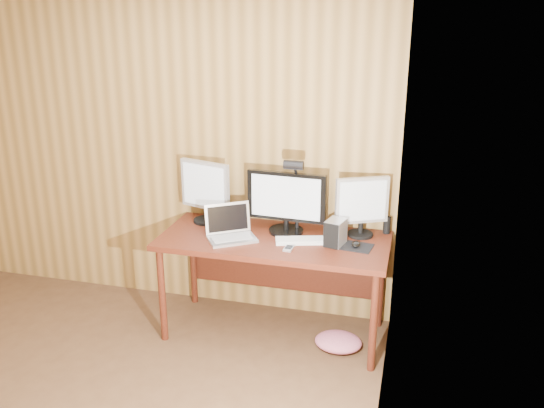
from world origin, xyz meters
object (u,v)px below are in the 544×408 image
at_px(desk, 276,250).
at_px(mouse, 356,244).
at_px(monitor_right, 362,205).
at_px(speaker, 387,225).
at_px(monitor_left, 205,190).
at_px(desk_lamp, 295,185).
at_px(keyboard, 307,240).
at_px(monitor_center, 286,202).
at_px(hard_drive, 335,232).
at_px(phone, 289,248).
at_px(laptop, 230,230).

relative_size(desk, mouse, 15.55).
xyz_separation_m(monitor_right, speaker, (0.17, 0.10, -0.17)).
height_order(monitor_left, monitor_right, monitor_left).
bearing_deg(desk_lamp, keyboard, -29.24).
relative_size(desk, monitor_left, 3.43).
distance_m(monitor_center, mouse, 0.58).
bearing_deg(hard_drive, speaker, 57.30).
bearing_deg(mouse, monitor_left, 175.37).
height_order(monitor_left, speaker, monitor_left).
relative_size(hard_drive, phone, 1.63).
xyz_separation_m(laptop, desk_lamp, (0.42, 0.19, 0.31)).
distance_m(monitor_left, mouse, 1.19).
distance_m(desk, hard_drive, 0.49).
distance_m(keyboard, hard_drive, 0.21).
bearing_deg(hard_drive, monitor_center, 173.48).
bearing_deg(desk_lamp, monitor_center, -172.62).
relative_size(monitor_center, speaker, 4.63).
distance_m(monitor_center, keyboard, 0.32).
height_order(monitor_right, phone, monitor_right).
bearing_deg(phone, monitor_left, 157.70).
relative_size(laptop, mouse, 3.94).
distance_m(monitor_center, speaker, 0.74).
xyz_separation_m(monitor_center, monitor_right, (0.52, 0.07, -0.00)).
distance_m(desk, mouse, 0.60).
bearing_deg(speaker, monitor_center, -166.95).
height_order(mouse, phone, mouse).
xyz_separation_m(monitor_left, phone, (0.72, -0.35, -0.25)).
distance_m(monitor_center, phone, 0.38).
height_order(mouse, desk_lamp, desk_lamp).
bearing_deg(monitor_center, monitor_left, 178.20).
xyz_separation_m(desk, monitor_center, (0.06, 0.06, 0.35)).
height_order(desk, speaker, speaker).
distance_m(laptop, speaker, 1.11).
distance_m(speaker, desk_lamp, 0.72).
xyz_separation_m(desk, desk_lamp, (0.12, 0.05, 0.49)).
bearing_deg(monitor_center, hard_drive, -17.52).
xyz_separation_m(laptop, speaker, (1.05, 0.36, 0.00)).
height_order(laptop, phone, laptop).
height_order(keyboard, phone, keyboard).
bearing_deg(monitor_left, phone, -9.27).
xyz_separation_m(monitor_right, hard_drive, (-0.15, -0.21, -0.14)).
xyz_separation_m(keyboard, speaker, (0.51, 0.30, 0.05)).
distance_m(monitor_right, desk_lamp, 0.48).
height_order(laptop, keyboard, laptop).
distance_m(laptop, mouse, 0.87).
distance_m(monitor_left, keyboard, 0.87).
xyz_separation_m(desk, laptop, (-0.30, -0.14, 0.18)).
xyz_separation_m(mouse, hard_drive, (-0.14, 0.00, 0.07)).
bearing_deg(mouse, laptop, -171.22).
bearing_deg(desk, monitor_left, 168.42).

